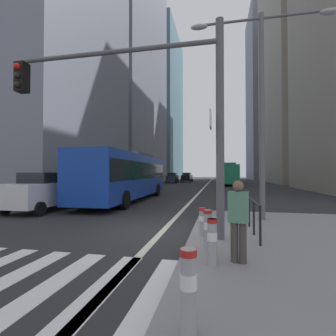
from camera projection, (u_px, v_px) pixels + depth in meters
name	position (u px, v px, depth m)	size (l,w,h in m)	color
ground_plane	(202.00, 190.00, 27.47)	(160.00, 160.00, 0.00)	#28282B
crosswalk_stripes	(51.00, 285.00, 4.17)	(7.65, 3.20, 0.01)	silver
lane_centre_line	(206.00, 185.00, 37.27)	(0.20, 80.00, 0.01)	beige
office_tower_left_mid	(127.00, 58.00, 48.70)	(11.19, 24.29, 49.80)	slate
office_tower_left_far	(161.00, 106.00, 77.53)	(10.88, 24.23, 46.03)	slate
office_tower_right_mid	(298.00, 59.00, 47.21)	(11.17, 21.91, 48.03)	gray
office_tower_right_far	(272.00, 95.00, 70.25)	(12.55, 17.34, 48.81)	slate
city_bus_blue_oncoming	(128.00, 174.00, 16.97)	(2.91, 12.15, 3.40)	#14389E
sedan_white_oncoming	(45.00, 191.00, 12.51)	(2.08, 4.32, 1.94)	silver
city_bus_red_receding	(229.00, 173.00, 38.57)	(2.72, 10.78, 3.40)	#198456
car_oncoming_mid	(172.00, 178.00, 46.10)	(2.12, 4.52, 1.94)	#232838
car_receding_near	(225.00, 177.00, 57.47)	(2.15, 4.29, 1.94)	gold
car_receding_far	(227.00, 177.00, 49.54)	(2.13, 4.48, 1.94)	#B2A899
car_oncoming_far	(187.00, 177.00, 50.37)	(2.14, 4.51, 1.94)	black
traffic_signal_gantry	(142.00, 97.00, 7.09)	(6.58, 0.65, 6.00)	#515156
street_lamp_post	(262.00, 86.00, 9.46)	(5.50, 0.32, 8.00)	#56565B
bollard_front	(188.00, 287.00, 2.71)	(0.20, 0.20, 0.94)	#99999E
bollard_left	(212.00, 239.00, 4.71)	(0.20, 0.20, 0.89)	#99999E
bollard_right	(208.00, 228.00, 5.54)	(0.20, 0.20, 0.94)	#99999E
bollard_back	(202.00, 220.00, 6.91)	(0.20, 0.20, 0.79)	#99999E
pedestrian_railing	(251.00, 208.00, 7.54)	(0.06, 3.30, 0.98)	black
pedestrian_waiting	(238.00, 217.00, 4.86)	(0.42, 0.31, 1.63)	#423D38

